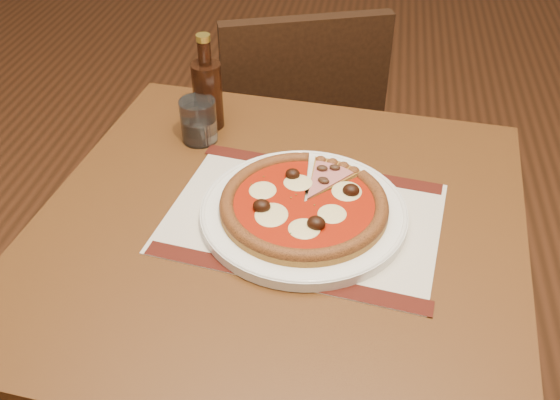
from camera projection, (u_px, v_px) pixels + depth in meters
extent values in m
cube|color=#5A2F19|center=(337.00, 342.00, 1.79)|extent=(5.00, 6.00, 0.02)
cube|color=#5A3615|center=(278.00, 231.00, 1.05)|extent=(0.86, 0.86, 0.04)
cylinder|color=#5A3615|center=(180.00, 231.00, 1.61)|extent=(0.05, 0.05, 0.71)
cylinder|color=#5A3615|center=(457.00, 278.00, 1.48)|extent=(0.05, 0.05, 0.71)
cube|color=black|center=(289.00, 140.00, 1.83)|extent=(0.52, 0.52, 0.04)
cylinder|color=black|center=(329.00, 161.00, 2.13)|extent=(0.04, 0.04, 0.40)
cylinder|color=black|center=(227.00, 172.00, 2.08)|extent=(0.04, 0.04, 0.40)
cylinder|color=black|center=(358.00, 227.00, 1.86)|extent=(0.04, 0.04, 0.40)
cylinder|color=black|center=(242.00, 242.00, 1.81)|extent=(0.04, 0.04, 0.40)
cube|color=black|center=(305.00, 101.00, 1.55)|extent=(0.40, 0.18, 0.43)
cube|color=beige|center=(303.00, 217.00, 1.04)|extent=(0.48, 0.37, 0.00)
cylinder|color=white|center=(304.00, 213.00, 1.03)|extent=(0.34, 0.34, 0.02)
cylinder|color=#AB7829|center=(304.00, 206.00, 1.02)|extent=(0.28, 0.28, 0.01)
torus|color=#974B20|center=(304.00, 203.00, 1.02)|extent=(0.28, 0.28, 0.02)
cylinder|color=#962107|center=(304.00, 203.00, 1.02)|extent=(0.23, 0.23, 0.00)
ellipsoid|color=#FAEFA8|center=(298.00, 182.00, 1.06)|extent=(0.05, 0.04, 0.01)
ellipsoid|color=#FAEFA8|center=(260.00, 188.00, 1.04)|extent=(0.05, 0.04, 0.01)
ellipsoid|color=#FAEFA8|center=(278.00, 211.00, 1.00)|extent=(0.05, 0.04, 0.01)
ellipsoid|color=#FAEFA8|center=(304.00, 233.00, 0.95)|extent=(0.05, 0.04, 0.01)
ellipsoid|color=#FAEFA8|center=(330.00, 212.00, 0.99)|extent=(0.05, 0.04, 0.01)
ellipsoid|color=#FAEFA8|center=(348.00, 189.00, 1.04)|extent=(0.05, 0.04, 0.01)
ellipsoid|color=black|center=(294.00, 173.00, 1.05)|extent=(0.03, 0.02, 0.02)
ellipsoid|color=black|center=(250.00, 203.00, 0.99)|extent=(0.03, 0.02, 0.02)
ellipsoid|color=black|center=(316.00, 217.00, 0.96)|extent=(0.03, 0.02, 0.02)
ellipsoid|color=black|center=(356.00, 185.00, 1.03)|extent=(0.03, 0.02, 0.02)
ellipsoid|color=#372014|center=(326.00, 183.00, 1.05)|extent=(0.02, 0.01, 0.01)
ellipsoid|color=#372014|center=(334.00, 170.00, 1.08)|extent=(0.02, 0.01, 0.01)
ellipsoid|color=#372014|center=(319.00, 180.00, 1.06)|extent=(0.02, 0.01, 0.01)
ellipsoid|color=#372014|center=(321.00, 166.00, 1.09)|extent=(0.02, 0.01, 0.01)
cylinder|color=white|center=(199.00, 121.00, 1.20)|extent=(0.08, 0.08, 0.09)
cylinder|color=#35180D|center=(208.00, 96.00, 1.23)|extent=(0.06, 0.06, 0.14)
cylinder|color=#35180D|center=(204.00, 55.00, 1.17)|extent=(0.03, 0.03, 0.06)
cylinder|color=#A89438|center=(203.00, 38.00, 1.15)|extent=(0.03, 0.03, 0.01)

